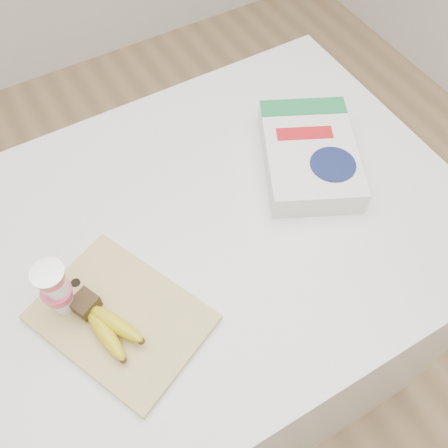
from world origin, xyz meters
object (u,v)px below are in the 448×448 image
(table, at_px, (190,325))
(yogurt_stack, at_px, (56,289))
(bananas, at_px, (105,323))
(cereal_box, at_px, (310,155))
(cutting_board, at_px, (121,317))

(table, xyz_separation_m, yogurt_stack, (-0.27, -0.04, 0.60))
(bananas, xyz_separation_m, yogurt_stack, (-0.05, 0.08, 0.06))
(yogurt_stack, distance_m, cereal_box, 0.65)
(cutting_board, height_order, yogurt_stack, yogurt_stack)
(table, relative_size, yogurt_stack, 9.22)
(bananas, xyz_separation_m, cereal_box, (0.60, 0.16, -0.00))
(bananas, bearing_deg, cutting_board, 14.54)
(bananas, bearing_deg, yogurt_stack, 122.83)
(table, distance_m, cereal_box, 0.66)
(yogurt_stack, bearing_deg, cutting_board, -40.51)
(table, height_order, yogurt_stack, yogurt_stack)
(table, bearing_deg, cutting_board, -148.30)
(cutting_board, height_order, bananas, bananas)
(cutting_board, distance_m, cereal_box, 0.58)
(cutting_board, bearing_deg, bananas, 170.39)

